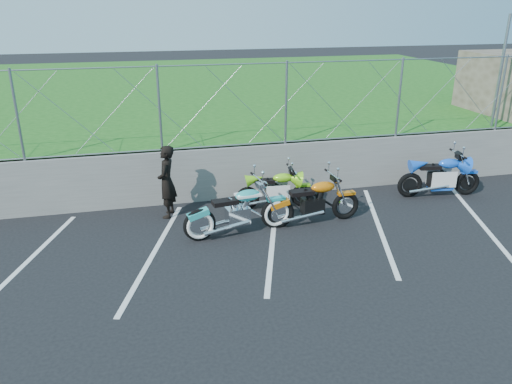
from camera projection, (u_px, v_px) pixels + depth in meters
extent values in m
plane|color=black|center=(287.00, 261.00, 9.40)|extent=(90.00, 90.00, 0.00)
cube|color=slate|center=(246.00, 171.00, 12.34)|extent=(30.00, 0.22, 1.30)
cube|color=#1B5316|center=(195.00, 100.00, 21.42)|extent=(30.00, 20.00, 1.30)
cylinder|color=gray|center=(245.00, 64.00, 11.42)|extent=(28.00, 0.03, 0.03)
cylinder|color=gray|center=(246.00, 144.00, 12.09)|extent=(28.00, 0.03, 0.03)
cylinder|color=gray|center=(500.00, 72.00, 13.54)|extent=(0.08, 0.08, 3.00)
cube|color=silver|center=(23.00, 266.00, 9.24)|extent=(1.49, 4.31, 0.01)
cube|color=silver|center=(155.00, 251.00, 9.77)|extent=(1.49, 4.31, 0.01)
cube|color=silver|center=(273.00, 238.00, 10.30)|extent=(1.49, 4.31, 0.01)
cube|color=silver|center=(379.00, 227.00, 10.83)|extent=(1.49, 4.31, 0.01)
cube|color=silver|center=(475.00, 216.00, 11.37)|extent=(1.49, 4.31, 0.01)
torus|color=black|center=(200.00, 225.00, 10.11)|extent=(0.70, 0.21, 0.69)
torus|color=black|center=(276.00, 213.00, 10.70)|extent=(0.70, 0.21, 0.69)
cube|color=silver|center=(238.00, 216.00, 10.37)|extent=(0.52, 0.36, 0.36)
ellipsoid|color=teal|center=(248.00, 195.00, 10.30)|extent=(0.58, 0.33, 0.24)
cube|color=black|center=(225.00, 202.00, 10.15)|extent=(0.55, 0.32, 0.09)
cube|color=teal|center=(276.00, 199.00, 10.58)|extent=(0.42, 0.21, 0.06)
cylinder|color=silver|center=(258.00, 179.00, 10.26)|extent=(0.14, 0.75, 0.03)
torus|color=black|center=(280.00, 214.00, 10.71)|extent=(0.64, 0.15, 0.64)
torus|color=black|center=(345.00, 206.00, 11.13)|extent=(0.64, 0.15, 0.64)
cube|color=black|center=(313.00, 206.00, 10.88)|extent=(0.49, 0.31, 0.35)
ellipsoid|color=orange|center=(323.00, 187.00, 10.80)|extent=(0.56, 0.28, 0.24)
cube|color=black|center=(302.00, 192.00, 10.69)|extent=(0.53, 0.27, 0.09)
cube|color=orange|center=(346.00, 193.00, 11.02)|extent=(0.40, 0.18, 0.06)
cylinder|color=silver|center=(333.00, 175.00, 10.77)|extent=(0.07, 0.74, 0.03)
torus|color=black|center=(248.00, 198.00, 11.68)|extent=(0.56, 0.16, 0.55)
torus|color=black|center=(302.00, 195.00, 11.85)|extent=(0.56, 0.16, 0.55)
cube|color=black|center=(274.00, 193.00, 11.73)|extent=(0.45, 0.30, 0.31)
ellipsoid|color=#81D71A|center=(283.00, 178.00, 11.63)|extent=(0.51, 0.27, 0.21)
cube|color=black|center=(264.00, 181.00, 11.59)|extent=(0.48, 0.27, 0.08)
cube|color=#81D71A|center=(303.00, 185.00, 11.76)|extent=(0.36, 0.17, 0.06)
cylinder|color=silver|center=(290.00, 169.00, 11.57)|extent=(0.09, 0.66, 0.03)
torus|color=black|center=(410.00, 185.00, 12.40)|extent=(0.64, 0.20, 0.63)
torus|color=black|center=(467.00, 183.00, 12.55)|extent=(0.64, 0.20, 0.63)
cube|color=black|center=(438.00, 180.00, 12.44)|extent=(0.52, 0.36, 0.36)
ellipsoid|color=blue|center=(450.00, 163.00, 12.31)|extent=(0.59, 0.33, 0.25)
cube|color=black|center=(430.00, 167.00, 12.29)|extent=(0.56, 0.32, 0.10)
cube|color=blue|center=(469.00, 172.00, 12.45)|extent=(0.42, 0.21, 0.06)
cylinder|color=silver|center=(458.00, 154.00, 12.24)|extent=(0.13, 0.76, 0.03)
imported|color=black|center=(167.00, 182.00, 11.11)|extent=(0.55, 0.69, 1.66)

